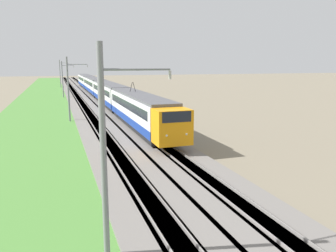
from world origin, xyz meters
TOP-DOWN VIEW (x-y plane):
  - ballast_main at (50.00, 0.00)m, footprint 240.00×4.40m
  - ballast_adjacent at (50.00, -4.13)m, footprint 240.00×4.40m
  - track_main at (50.00, 0.00)m, footprint 240.00×1.57m
  - track_adjacent at (50.00, -4.13)m, footprint 240.00×1.57m
  - grass_verge at (50.00, 5.51)m, footprint 240.00×12.90m
  - passenger_train at (61.17, -4.13)m, footprint 85.88×2.87m
  - catenary_mast_near at (6.68, 2.67)m, footprint 0.22×2.56m
  - catenary_mast_mid at (37.31, 2.67)m, footprint 0.22×2.56m
  - catenary_mast_far at (67.94, 2.67)m, footprint 0.22×2.56m
  - catenary_mast_distant at (98.58, 2.67)m, footprint 0.22×2.56m

SIDE VIEW (x-z plane):
  - grass_verge at x=50.00m, z-range 0.00..0.12m
  - ballast_main at x=50.00m, z-range 0.00..0.30m
  - ballast_adjacent at x=50.00m, z-range 0.00..0.30m
  - track_main at x=50.00m, z-range -0.07..0.38m
  - track_adjacent at x=50.00m, z-range -0.07..0.38m
  - passenger_train at x=61.17m, z-range -0.16..4.87m
  - catenary_mast_far at x=67.94m, z-range 0.14..7.74m
  - catenary_mast_near at x=6.68m, z-range 0.14..7.94m
  - catenary_mast_mid at x=37.31m, z-range 0.14..8.05m
  - catenary_mast_distant at x=98.58m, z-range 0.14..8.35m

